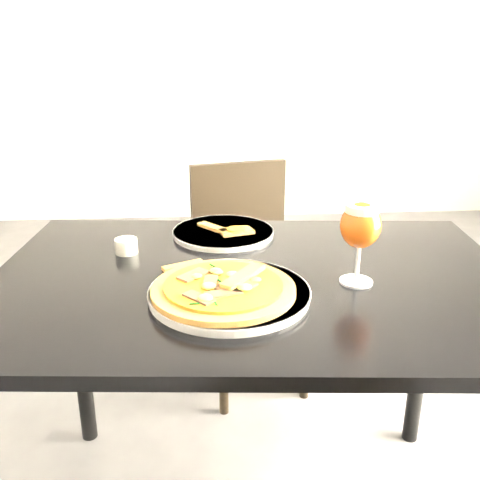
{
  "coord_description": "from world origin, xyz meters",
  "views": [
    {
      "loc": [
        0.14,
        -0.92,
        1.25
      ],
      "look_at": [
        0.22,
        0.22,
        0.83
      ],
      "focal_mm": 40.0,
      "sensor_mm": 36.0,
      "label": 1
    }
  ],
  "objects": [
    {
      "name": "chair_far",
      "position": [
        0.3,
        0.92,
        0.46
      ],
      "size": [
        0.46,
        0.46,
        0.83
      ],
      "rotation": [
        0.0,
        0.0,
        0.23
      ],
      "color": "black",
      "rests_on": "ground"
    },
    {
      "name": "crust_scraps",
      "position": [
        0.21,
        0.46,
        0.77
      ],
      "size": [
        0.16,
        0.12,
        0.01
      ],
      "rotation": [
        0.0,
        0.0,
        -0.42
      ],
      "color": "#A06026",
      "rests_on": "plate_second"
    },
    {
      "name": "pizza",
      "position": [
        0.18,
        0.08,
        0.78
      ],
      "size": [
        0.3,
        0.3,
        0.03
      ],
      "rotation": [
        0.0,
        0.0,
        0.64
      ],
      "color": "#A06026",
      "rests_on": "plate_main"
    },
    {
      "name": "plate_main",
      "position": [
        0.19,
        0.09,
        0.76
      ],
      "size": [
        0.41,
        0.41,
        0.02
      ],
      "primitive_type": "cylinder",
      "rotation": [
        0.0,
        0.0,
        0.25
      ],
      "color": "white",
      "rests_on": "dining_table"
    },
    {
      "name": "beer_glass",
      "position": [
        0.48,
        0.14,
        0.88
      ],
      "size": [
        0.09,
        0.09,
        0.18
      ],
      "color": "silver",
      "rests_on": "dining_table"
    },
    {
      "name": "plate_second",
      "position": [
        0.2,
        0.48,
        0.76
      ],
      "size": [
        0.35,
        0.35,
        0.01
      ],
      "primitive_type": "cylinder",
      "rotation": [
        0.0,
        0.0,
        -0.35
      ],
      "color": "white",
      "rests_on": "dining_table"
    },
    {
      "name": "dining_table",
      "position": [
        0.25,
        0.2,
        0.66
      ],
      "size": [
        1.26,
        0.89,
        0.75
      ],
      "rotation": [
        0.0,
        0.0,
        -0.08
      ],
      "color": "black",
      "rests_on": "ground"
    },
    {
      "name": "sauce_cup",
      "position": [
        -0.05,
        0.36,
        0.77
      ],
      "size": [
        0.06,
        0.06,
        0.04
      ],
      "color": "beige",
      "rests_on": "dining_table"
    },
    {
      "name": "loose_crust",
      "position": [
        0.09,
        0.26,
        0.75
      ],
      "size": [
        0.1,
        0.06,
        0.01
      ],
      "primitive_type": "cube",
      "rotation": [
        0.0,
        0.0,
        0.45
      ],
      "color": "#A06026",
      "rests_on": "dining_table"
    }
  ]
}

